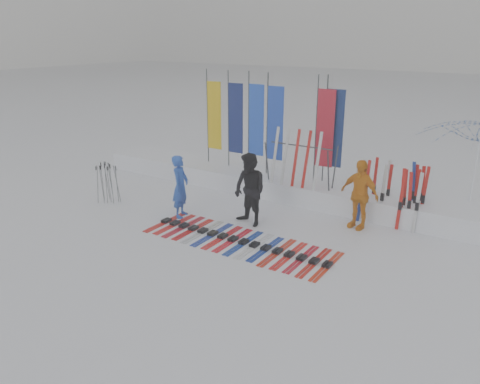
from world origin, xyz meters
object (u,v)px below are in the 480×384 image
Objects in this scene: person_black at (250,190)px; ski_rack at (300,159)px; person_blue at (180,186)px; person_yellow at (359,194)px; tent_canopy at (475,172)px; ski_row at (238,241)px.

ski_rack is (0.36, 2.27, 0.40)m from person_black.
person_blue is at bearing -147.95° from person_black.
person_black is 2.33m from ski_rack.
person_blue is 4.84m from person_yellow.
ski_rack is (2.29, 2.81, 0.50)m from person_blue.
ski_row is (-4.56, -4.50, -1.41)m from tent_canopy.
person_blue is 2.52m from ski_row.
person_yellow is at bearing -22.35° from ski_rack.
person_yellow reaches higher than ski_rack.
tent_canopy is at bearing 44.62° from ski_row.
person_yellow is at bearing 45.37° from person_black.
person_black is 1.52m from ski_row.
person_black is at bearing -93.01° from person_blue.
tent_canopy is at bearing 13.56° from ski_rack.
person_black is at bearing 108.32° from ski_row.
person_black is at bearing -98.98° from ski_rack.
person_yellow is 0.58× the size of tent_canopy.
person_yellow is 3.42m from ski_row.
person_black is 1.05× the size of person_yellow.
person_black is 5.99m from tent_canopy.
ski_rack reaches higher than ski_row.
ski_row is 2.40× the size of ski_rack.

